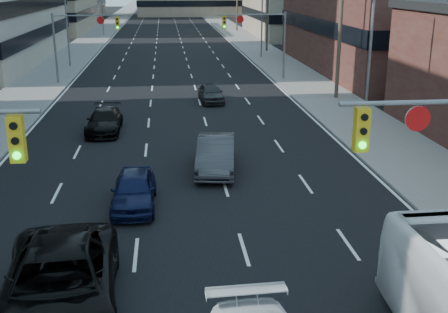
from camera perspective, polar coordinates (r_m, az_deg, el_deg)
name	(u,v)px	position (r m, az deg, el deg)	size (l,w,h in m)	color
road_surface	(167,19)	(135.16, -5.85, 13.71)	(18.00, 300.00, 0.02)	black
sidewalk_left	(117,19)	(135.59, -10.85, 13.53)	(5.00, 300.00, 0.15)	slate
sidewalk_right	(216,19)	(135.70, -0.85, 13.84)	(5.00, 300.00, 0.15)	slate
storefront_right_mid	(413,24)	(60.30, 18.63, 12.64)	(20.00, 30.00, 9.00)	#472119
signal_far_left	(82,34)	(50.56, -14.27, 12.01)	(6.09, 0.33, 6.00)	slate
signal_far_right	(259,32)	(50.75, 3.57, 12.52)	(6.09, 0.33, 6.00)	slate
utility_pole_block	(341,22)	(42.95, 11.76, 13.28)	(2.20, 0.28, 11.00)	#4C3D2D
utility_pole_midblock	(268,5)	(72.09, 4.45, 15.13)	(2.20, 0.28, 11.00)	#4C3D2D
streetlight_left_mid	(68,17)	(60.77, -15.58, 13.45)	(2.03, 0.22, 9.00)	slate
streetlight_left_far	(103,4)	(95.45, -12.22, 14.92)	(2.03, 0.22, 9.00)	slate
streetlight_right_near	(367,49)	(32.04, 14.35, 10.49)	(2.03, 0.22, 9.00)	slate
streetlight_right_far	(261,13)	(65.90, 3.75, 14.30)	(2.03, 0.22, 9.00)	slate
black_pickup	(59,284)	(15.92, -16.39, -12.35)	(3.06, 6.63, 1.84)	black
sedan_blue	(134,190)	(22.54, -9.15, -3.36)	(1.69, 4.21, 1.43)	black
sedan_grey_center	(216,154)	(26.44, -0.85, 0.24)	(1.73, 4.96, 1.64)	#38383A
sedan_black_far	(104,121)	(34.04, -12.06, 3.55)	(1.93, 4.75, 1.38)	black
sedan_grey_right	(211,93)	(41.79, -1.34, 6.48)	(1.64, 4.07, 1.39)	#2E2D2F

